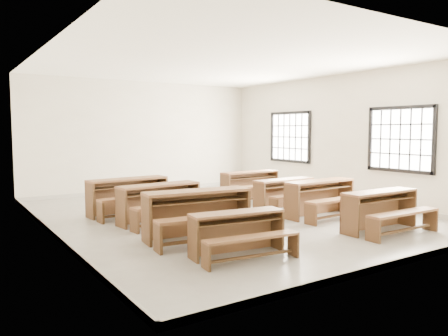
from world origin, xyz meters
TOP-DOWN VIEW (x-y plane):
  - room at (0.09, 0.00)m, footprint 8.50×8.50m
  - desk_set_0 at (-1.49, -2.66)m, footprint 1.48×0.89m
  - desk_set_1 at (-1.49, -1.51)m, footprint 1.89×1.12m
  - desk_set_2 at (-1.47, 0.01)m, footprint 1.76×1.05m
  - desk_set_3 at (-1.68, 1.13)m, footprint 1.80×1.04m
  - desk_set_4 at (1.53, -2.82)m, footprint 1.61×0.85m
  - desk_set_5 at (1.60, -1.28)m, footprint 1.72×0.95m
  - desk_set_6 at (1.52, -0.25)m, footprint 1.57×0.86m
  - desk_set_7 at (1.72, 1.34)m, footprint 1.64×0.88m

SIDE VIEW (x-z plane):
  - desk_set_0 at x=-1.49m, z-range 0.05..0.68m
  - desk_set_6 at x=1.52m, z-range 0.06..0.75m
  - desk_set_4 at x=1.53m, z-range 0.06..0.78m
  - desk_set_7 at x=1.72m, z-range 0.06..0.79m
  - desk_set_2 at x=-1.47m, z-range 0.06..0.82m
  - desk_set_5 at x=1.60m, z-range 0.06..0.82m
  - desk_set_3 at x=-1.68m, z-range 0.06..0.84m
  - desk_set_1 at x=-1.49m, z-range 0.07..0.88m
  - room at x=0.09m, z-range 0.54..3.74m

